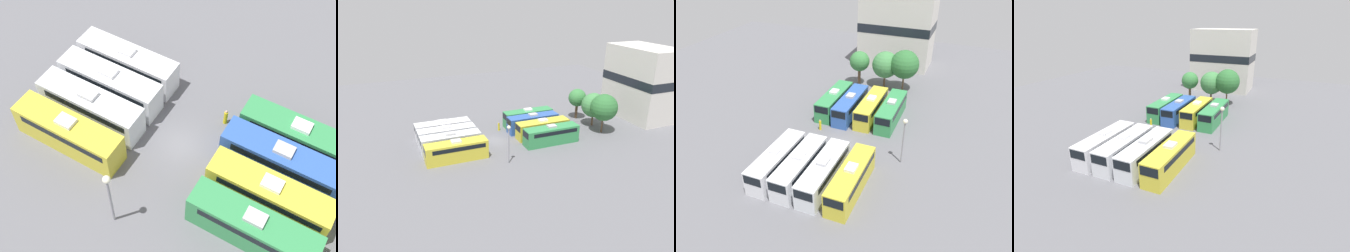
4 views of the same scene
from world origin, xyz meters
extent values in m
plane|color=slate|center=(0.00, 0.00, 0.00)|extent=(106.74, 106.74, 0.00)
cube|color=silver|center=(-4.78, -8.73, 1.60)|extent=(2.56, 10.18, 3.20)
cube|color=black|center=(-4.78, -8.48, 2.50)|extent=(2.60, 8.66, 0.70)
cube|color=black|center=(-4.78, -13.81, 2.49)|extent=(2.26, 0.08, 1.12)
cube|color=silver|center=(-4.78, -8.73, 3.38)|extent=(1.20, 1.60, 0.35)
cube|color=silver|center=(-1.64, -8.66, 1.60)|extent=(2.56, 10.18, 3.20)
cube|color=black|center=(-1.64, -8.41, 2.50)|extent=(2.60, 8.66, 0.70)
cube|color=black|center=(-1.64, -13.74, 2.49)|extent=(2.26, 0.08, 1.12)
cube|color=silver|center=(-1.64, -8.66, 3.38)|extent=(1.20, 1.60, 0.35)
cube|color=silver|center=(1.50, -8.63, 1.60)|extent=(2.56, 10.18, 3.20)
cube|color=black|center=(1.50, -8.37, 2.50)|extent=(2.60, 8.66, 0.70)
cube|color=black|center=(1.50, -13.71, 2.49)|extent=(2.26, 0.08, 1.12)
cube|color=#B2B2B7|center=(1.50, -8.63, 3.38)|extent=(1.20, 1.60, 0.35)
cube|color=gold|center=(4.89, -8.49, 1.60)|extent=(2.56, 10.18, 3.20)
cube|color=black|center=(4.89, -8.24, 2.50)|extent=(2.60, 8.66, 0.70)
cube|color=black|center=(4.89, -13.57, 2.49)|extent=(2.26, 0.08, 1.12)
cube|color=silver|center=(4.89, -8.49, 3.38)|extent=(1.20, 1.60, 0.35)
cube|color=#338C4C|center=(-4.76, 8.85, 1.60)|extent=(2.56, 10.18, 3.20)
cube|color=black|center=(-4.76, 9.10, 2.50)|extent=(2.60, 8.66, 0.70)
cube|color=black|center=(-4.76, 3.77, 2.49)|extent=(2.26, 0.08, 1.12)
cube|color=white|center=(-4.76, 8.85, 3.38)|extent=(1.20, 1.60, 0.35)
cube|color=#2D56A8|center=(-1.76, 8.48, 1.60)|extent=(2.56, 10.18, 3.20)
cube|color=black|center=(-1.76, 8.73, 2.50)|extent=(2.60, 8.66, 0.70)
cube|color=black|center=(-1.76, 3.39, 2.49)|extent=(2.26, 0.08, 1.12)
cube|color=#B2B2B7|center=(-1.76, 8.48, 3.38)|extent=(1.20, 1.60, 0.35)
cube|color=gold|center=(1.63, 8.89, 1.60)|extent=(2.56, 10.18, 3.20)
cube|color=black|center=(1.63, 9.14, 2.50)|extent=(2.60, 8.66, 0.70)
cube|color=black|center=(1.63, 3.80, 2.49)|extent=(2.26, 0.08, 1.12)
cube|color=white|center=(1.63, 8.89, 3.38)|extent=(1.20, 1.60, 0.35)
cube|color=#338C4C|center=(4.90, 8.93, 1.60)|extent=(2.56, 10.18, 3.20)
cube|color=black|center=(4.90, 9.19, 2.50)|extent=(2.60, 8.66, 0.70)
cube|color=black|center=(4.90, 3.85, 2.49)|extent=(2.26, 0.08, 1.12)
cube|color=#B2B2B7|center=(4.90, 8.93, 3.38)|extent=(1.20, 1.60, 0.35)
cylinder|color=gold|center=(-4.27, 2.26, 0.75)|extent=(0.36, 0.36, 1.49)
sphere|color=tan|center=(-4.27, 2.26, 1.61)|extent=(0.24, 0.24, 0.24)
cylinder|color=gray|center=(9.02, -1.03, 3.03)|extent=(0.20, 0.20, 6.06)
sphere|color=#EAE5C6|center=(9.02, -1.03, 6.24)|extent=(0.60, 0.60, 0.60)
cylinder|color=brown|center=(-4.58, 20.37, 1.66)|extent=(0.55, 0.55, 3.32)
sphere|color=#387A3D|center=(-4.58, 20.37, 4.64)|extent=(3.77, 3.77, 3.77)
cylinder|color=brown|center=(0.28, 21.09, 1.32)|extent=(0.38, 0.38, 2.64)
sphere|color=#428447|center=(0.28, 21.09, 4.37)|extent=(4.94, 4.94, 4.94)
cylinder|color=brown|center=(3.95, 20.72, 1.63)|extent=(0.31, 0.31, 3.27)
sphere|color=#2D6B33|center=(3.95, 20.72, 5.08)|extent=(5.20, 5.20, 5.20)
cube|color=beige|center=(-0.97, 33.94, 7.59)|extent=(14.94, 8.86, 15.19)
cube|color=black|center=(-0.97, 33.94, 8.35)|extent=(15.00, 8.92, 1.80)
camera|label=1|loc=(21.10, 11.11, 34.55)|focal=50.00mm
camera|label=2|loc=(52.08, -18.65, 25.46)|focal=35.00mm
camera|label=3|loc=(14.99, -35.43, 26.51)|focal=35.00mm
camera|label=4|loc=(17.76, -33.69, 17.37)|focal=28.00mm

